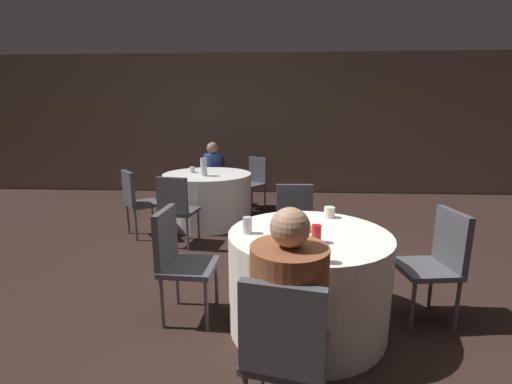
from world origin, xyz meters
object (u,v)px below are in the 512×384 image
(table_far, at_px, (208,198))
(chair_near_north, at_px, (295,220))
(chair_near_south, at_px, (284,346))
(bottle_far, at_px, (204,167))
(person_floral_shirt, at_px, (290,313))
(soda_can_silver, at_px, (247,225))
(soda_can_blue, at_px, (322,253))
(chair_far_northeast, at_px, (255,178))
(table_near, at_px, (308,280))
(pizza_plate_near, at_px, (302,229))
(chair_near_east, at_px, (438,256))
(chair_far_north, at_px, (214,175))
(person_blue_shirt, at_px, (213,175))
(chair_far_southwest, at_px, (136,197))
(chair_near_west, at_px, (177,254))
(chair_far_south, at_px, (176,205))
(soda_can_red, at_px, (316,234))

(table_far, height_order, chair_near_north, chair_near_north)
(chair_near_south, xyz_separation_m, bottle_far, (-1.05, 3.35, 0.34))
(person_floral_shirt, relative_size, soda_can_silver, 9.61)
(soda_can_blue, bearing_deg, bottle_far, 113.95)
(chair_near_north, height_order, chair_far_northeast, same)
(table_near, height_order, pizza_plate_near, pizza_plate_near)
(table_near, bearing_deg, chair_near_east, 7.02)
(table_far, bearing_deg, soda_can_blue, -67.57)
(chair_far_north, relative_size, person_blue_shirt, 0.78)
(chair_near_south, distance_m, chair_far_southwest, 3.43)
(chair_far_northeast, xyz_separation_m, chair_far_north, (-0.75, 0.22, 0.00))
(chair_near_east, bearing_deg, table_near, 90.00)
(chair_far_southwest, bearing_deg, pizza_plate_near, 8.14)
(chair_far_southwest, relative_size, chair_far_north, 1.00)
(bottle_far, bearing_deg, chair_far_southwest, -149.90)
(chair_near_west, distance_m, bottle_far, 2.35)
(person_blue_shirt, bearing_deg, table_far, 90.00)
(pizza_plate_near, distance_m, soda_can_silver, 0.42)
(bottle_far, bearing_deg, chair_near_east, -44.83)
(chair_near_west, xyz_separation_m, chair_far_south, (-0.43, 1.47, 0.00))
(chair_near_north, distance_m, bottle_far, 1.86)
(chair_near_north, distance_m, soda_can_blue, 1.55)
(soda_can_red, relative_size, soda_can_blue, 1.00)
(table_far, height_order, chair_near_south, chair_near_south)
(chair_near_west, distance_m, chair_near_east, 2.00)
(chair_far_north, bearing_deg, chair_near_east, 118.83)
(chair_far_northeast, relative_size, pizza_plate_near, 3.83)
(chair_far_northeast, distance_m, chair_far_north, 0.78)
(soda_can_red, xyz_separation_m, soda_can_silver, (-0.48, 0.16, 0.00))
(table_near, relative_size, pizza_plate_near, 5.13)
(chair_far_south, distance_m, bottle_far, 0.93)
(chair_near_east, bearing_deg, person_blue_shirt, 27.83)
(chair_near_south, height_order, chair_far_south, same)
(pizza_plate_near, height_order, soda_can_silver, soda_can_silver)
(table_far, relative_size, person_floral_shirt, 1.11)
(chair_far_south, distance_m, soda_can_silver, 1.87)
(table_far, height_order, soda_can_silver, soda_can_silver)
(chair_near_north, xyz_separation_m, chair_far_southwest, (-2.03, 0.89, 0.00))
(chair_near_south, relative_size, chair_near_east, 1.00)
(chair_far_south, xyz_separation_m, soda_can_red, (1.46, -1.72, 0.27))
(pizza_plate_near, bearing_deg, person_floral_shirt, -98.06)
(chair_far_north, xyz_separation_m, bottle_far, (0.08, -1.27, 0.34))
(table_near, relative_size, chair_near_south, 1.34)
(chair_far_southwest, height_order, bottle_far, bottle_far)
(chair_far_south, height_order, chair_far_northeast, same)
(pizza_plate_near, relative_size, soda_can_silver, 1.90)
(chair_near_east, xyz_separation_m, chair_far_south, (-2.43, 1.40, 0.00))
(chair_near_east, relative_size, person_blue_shirt, 0.78)
(chair_far_northeast, height_order, person_blue_shirt, person_blue_shirt)
(soda_can_silver, bearing_deg, person_floral_shirt, -70.92)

